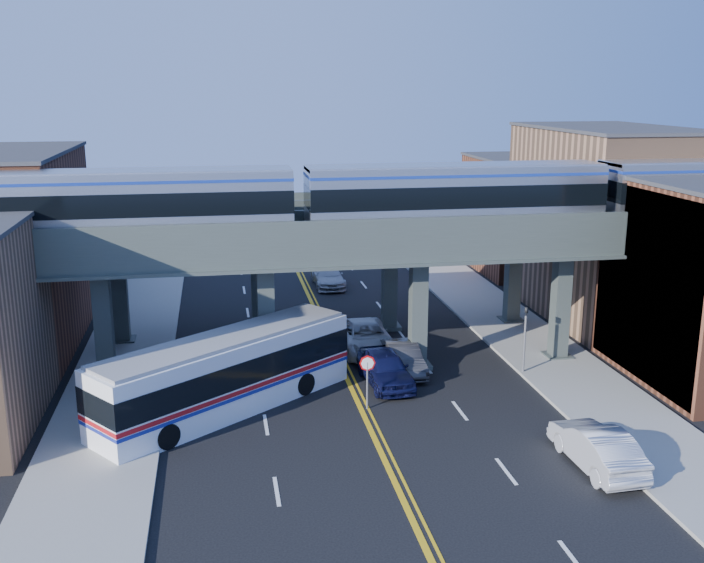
% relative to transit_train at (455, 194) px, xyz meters
% --- Properties ---
extents(ground, '(120.00, 120.00, 0.00)m').
position_rel_transit_train_xyz_m(ground, '(-5.81, -8.00, -9.27)').
color(ground, black).
rests_on(ground, ground).
extents(sidewalk_west, '(5.00, 70.00, 0.16)m').
position_rel_transit_train_xyz_m(sidewalk_west, '(-17.31, 2.00, -9.19)').
color(sidewalk_west, gray).
rests_on(sidewalk_west, ground).
extents(sidewalk_east, '(5.00, 70.00, 0.16)m').
position_rel_transit_train_xyz_m(sidewalk_east, '(5.69, 2.00, -9.19)').
color(sidewalk_east, gray).
rests_on(sidewalk_east, ground).
extents(building_west_b, '(8.00, 14.00, 11.00)m').
position_rel_transit_train_xyz_m(building_west_b, '(-24.31, 8.00, -3.77)').
color(building_west_b, brown).
rests_on(building_west_b, ground).
extents(building_west_c, '(8.00, 10.00, 8.00)m').
position_rel_transit_train_xyz_m(building_west_c, '(-24.31, 21.00, -5.27)').
color(building_west_c, '#8A6447').
rests_on(building_west_c, ground).
extents(building_east_b, '(8.00, 14.00, 12.00)m').
position_rel_transit_train_xyz_m(building_east_b, '(12.69, 8.00, -3.27)').
color(building_east_b, '#8A6447').
rests_on(building_east_b, ground).
extents(building_east_c, '(8.00, 10.00, 9.00)m').
position_rel_transit_train_xyz_m(building_east_c, '(12.69, 21.00, -4.77)').
color(building_east_c, brown).
rests_on(building_east_c, ground).
extents(mural_panel, '(0.10, 9.50, 9.50)m').
position_rel_transit_train_xyz_m(mural_panel, '(8.74, -4.00, -4.52)').
color(mural_panel, teal).
rests_on(mural_panel, ground).
extents(elevated_viaduct_near, '(52.00, 3.60, 7.40)m').
position_rel_transit_train_xyz_m(elevated_viaduct_near, '(-5.81, 0.00, -2.80)').
color(elevated_viaduct_near, '#404A46').
rests_on(elevated_viaduct_near, ground).
extents(elevated_viaduct_far, '(52.00, 3.60, 7.40)m').
position_rel_transit_train_xyz_m(elevated_viaduct_far, '(-5.81, 7.00, -2.80)').
color(elevated_viaduct_far, '#404A46').
rests_on(elevated_viaduct_far, ground).
extents(transit_train, '(47.34, 2.97, 3.46)m').
position_rel_transit_train_xyz_m(transit_train, '(0.00, 0.00, 0.00)').
color(transit_train, black).
rests_on(transit_train, elevated_viaduct_near).
extents(stop_sign, '(0.76, 0.09, 2.63)m').
position_rel_transit_train_xyz_m(stop_sign, '(-5.51, -5.00, -7.51)').
color(stop_sign, slate).
rests_on(stop_sign, ground).
extents(traffic_signal, '(0.15, 0.18, 4.10)m').
position_rel_transit_train_xyz_m(traffic_signal, '(3.39, -2.00, -6.97)').
color(traffic_signal, slate).
rests_on(traffic_signal, ground).
extents(transit_bus, '(12.32, 10.47, 3.43)m').
position_rel_transit_train_xyz_m(transit_bus, '(-11.96, -4.01, -7.51)').
color(transit_bus, white).
rests_on(transit_bus, ground).
extents(car_lane_a, '(2.42, 5.21, 1.73)m').
position_rel_transit_train_xyz_m(car_lane_a, '(-4.01, -2.11, -8.41)').
color(car_lane_a, '#0F1239').
rests_on(car_lane_a, ground).
extents(car_lane_b, '(1.65, 4.71, 1.55)m').
position_rel_transit_train_xyz_m(car_lane_b, '(-2.72, -0.54, -8.50)').
color(car_lane_b, '#2B2B2D').
rests_on(car_lane_b, ground).
extents(car_lane_c, '(2.85, 6.01, 1.66)m').
position_rel_transit_train_xyz_m(car_lane_c, '(-4.01, 3.03, -8.44)').
color(car_lane_c, white).
rests_on(car_lane_c, ground).
extents(car_lane_d, '(2.16, 5.27, 1.53)m').
position_rel_transit_train_xyz_m(car_lane_d, '(-4.01, 18.19, -8.51)').
color(car_lane_d, '#A8A8AD').
rests_on(car_lane_d, ground).
extents(car_parked_curb, '(1.98, 5.24, 1.71)m').
position_rel_transit_train_xyz_m(car_parked_curb, '(2.32, -12.22, -8.42)').
color(car_parked_curb, silver).
rests_on(car_parked_curb, ground).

